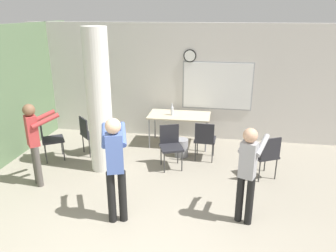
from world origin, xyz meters
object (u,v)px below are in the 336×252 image
Objects in this scene: chair_mid_room at (266,154)px; person_watching_back at (34,138)px; folding_table at (179,117)px; chair_table_front at (171,144)px; person_playing_side at (248,168)px; person_playing_front at (115,162)px; bottle_on_table at (172,111)px; chair_near_pillar at (90,132)px; chair_by_left_wall at (49,137)px; chair_table_right at (205,138)px.

person_watching_back reaches higher than chair_mid_room.
folding_table is 0.92× the size of person_watching_back.
chair_mid_room and chair_table_front have the same top height.
chair_table_front is at bearing 130.29° from person_playing_side.
person_playing_front reaches higher than person_playing_side.
bottle_on_table is 0.32× the size of chair_table_front.
chair_near_pillar and chair_mid_room have the same top height.
person_playing_side reaches higher than chair_mid_room.
chair_by_left_wall is 1.15m from person_watching_back.
chair_near_pillar is 1.56m from person_watching_back.
chair_mid_room is 1.86m from chair_table_front.
chair_by_left_wall reaches higher than folding_table.
bottle_on_table is 0.17× the size of person_playing_front.
person_playing_front is at bearing -59.20° from chair_near_pillar.
chair_table_right reaches higher than folding_table.
chair_table_right is at bearing 32.67° from chair_table_front.
chair_near_pillar is 1.90m from chair_table_front.
bottle_on_table is (-0.16, -0.06, 0.16)m from folding_table.
bottle_on_table is 0.32× the size of chair_by_left_wall.
person_playing_front is at bearing -116.42° from chair_table_right.
chair_mid_room is at bearing -5.90° from chair_table_front.
chair_near_pillar is at bearing 171.90° from chair_mid_room.
chair_table_right is 0.56× the size of person_watching_back.
chair_mid_room is (1.84, -1.39, -0.19)m from folding_table.
bottle_on_table is at bearing 46.62° from person_watching_back.
chair_near_pillar is 1.00× the size of chair_mid_room.
chair_mid_room is 0.52× the size of person_playing_front.
chair_table_front is 0.56× the size of person_watching_back.
chair_by_left_wall is 4.32m from person_playing_side.
bottle_on_table reaches higher than folding_table.
chair_near_pillar is (-1.88, -0.86, -0.19)m from folding_table.
chair_near_pillar is 0.52× the size of person_playing_front.
chair_by_left_wall is at bearing -149.85° from chair_near_pillar.
person_playing_side is (1.40, -1.65, 0.39)m from chair_table_front.
chair_table_front is at bearing -82.54° from bottle_on_table.
folding_table is 0.24m from bottle_on_table.
chair_mid_room is at bearing -36.98° from folding_table.
chair_table_right is 2.68m from person_playing_front.
bottle_on_table is 1.93m from chair_near_pillar.
person_playing_front is 1.95m from person_watching_back.
person_watching_back is (-0.41, -1.45, 0.40)m from chair_near_pillar.
person_watching_back is at bearing 155.09° from person_playing_front.
chair_mid_room is at bearing -8.10° from chair_near_pillar.
chair_table_front is 2.06m from person_playing_front.
person_watching_back is (0.33, -1.02, 0.40)m from chair_by_left_wall.
chair_table_right is 3.35m from person_watching_back.
person_watching_back reaches higher than person_playing_side.
person_watching_back reaches higher than chair_by_left_wall.
folding_table is 3.19m from person_playing_front.
chair_table_front is at bearing 26.10° from person_watching_back.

